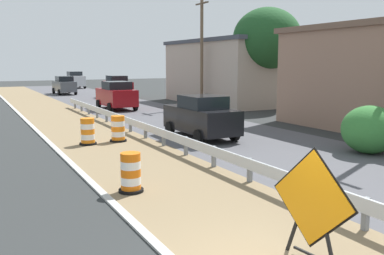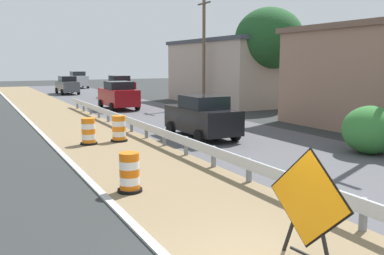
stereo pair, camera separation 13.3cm
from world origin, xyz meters
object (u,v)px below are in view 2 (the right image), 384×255
Objects in this scene: warning_sign_diamond at (308,202)px; traffic_barrel_close at (119,130)px; traffic_barrel_nearest at (130,174)px; car_trailing_far_lane at (202,117)px; car_lead_near_lane at (67,85)px; car_lead_far_lane at (118,95)px; car_trailing_near_lane at (120,87)px; utility_pole_mid at (204,51)px; traffic_barrel_mid at (89,132)px; car_mid_far_lane at (78,80)px.

traffic_barrel_close is (0.63, 12.44, -0.56)m from warning_sign_diamond.
car_trailing_far_lane is at bearing 48.10° from traffic_barrel_nearest.
car_lead_far_lane reaches higher than car_lead_near_lane.
car_lead_near_lane is at bearing -102.63° from warning_sign_diamond.
car_trailing_near_lane is 10.09m from car_lead_far_lane.
car_lead_far_lane is 0.51× the size of utility_pole_mid.
car_lead_far_lane reaches higher than warning_sign_diamond.
traffic_barrel_close is 0.27× the size of car_lead_far_lane.
traffic_barrel_mid is 0.25× the size of car_lead_near_lane.
car_lead_near_lane reaches higher than traffic_barrel_close.
car_lead_near_lane is 17.11m from car_lead_far_lane.
traffic_barrel_mid is at bearing -12.71° from car_mid_far_lane.
warning_sign_diamond is 0.48× the size of car_trailing_far_lane.
car_trailing_near_lane is 23.15m from car_trailing_far_lane.
traffic_barrel_mid reaches higher than traffic_barrel_nearest.
traffic_barrel_nearest is 20.47m from car_lead_far_lane.
traffic_barrel_nearest is 8.44m from car_trailing_far_lane.
utility_pole_mid is at bearing -29.90° from car_trailing_far_lane.
traffic_barrel_nearest is 0.24× the size of car_lead_near_lane.
traffic_barrel_nearest is 0.25× the size of car_lead_far_lane.
traffic_barrel_close is at bearing 161.91° from car_lead_far_lane.
car_trailing_far_lane is at bearing 178.19° from car_lead_far_lane.
car_mid_far_lane is 41.05m from car_trailing_far_lane.
car_mid_far_lane is at bearing -179.18° from car_trailing_near_lane.
car_lead_near_lane is 1.09× the size of car_mid_far_lane.
utility_pole_mid reaches higher than car_mid_far_lane.
traffic_barrel_close reaches higher than traffic_barrel_nearest.
car_lead_near_lane is at bearing -0.66° from car_trailing_far_lane.
traffic_barrel_nearest is 0.95× the size of traffic_barrel_mid.
utility_pole_mid is (10.90, 23.37, 3.22)m from warning_sign_diamond.
car_lead_near_lane is 30.42m from car_trailing_far_lane.
car_trailing_near_lane is at bearing -9.36° from car_trailing_far_lane.
utility_pole_mid is (11.61, 11.02, 3.79)m from traffic_barrel_mid.
car_mid_far_lane is at bearing 79.89° from traffic_barrel_close.
traffic_barrel_mid is 30.00m from car_lead_near_lane.
car_lead_far_lane is (5.94, 19.58, 0.54)m from traffic_barrel_nearest.
warning_sign_diamond reaches higher than traffic_barrel_mid.
car_lead_near_lane is at bearing -19.25° from car_mid_far_lane.
car_lead_far_lane reaches higher than traffic_barrel_close.
utility_pole_mid reaches higher than car_lead_far_lane.
utility_pole_mid reaches higher than warning_sign_diamond.
car_trailing_near_lane is 0.54× the size of utility_pole_mid.
car_mid_far_lane is (7.76, 52.42, 0.03)m from warning_sign_diamond.
warning_sign_diamond is at bearing 169.11° from car_lead_far_lane.
traffic_barrel_nearest is at bearing -105.56° from traffic_barrel_close.
car_trailing_near_lane reaches higher than traffic_barrel_mid.
utility_pole_mid is (6.33, -1.45, 3.27)m from car_lead_far_lane.
car_lead_far_lane is at bearing 72.37° from traffic_barrel_close.
car_lead_far_lane is at bearing 73.12° from traffic_barrel_nearest.
car_mid_far_lane reaches higher than traffic_barrel_mid.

